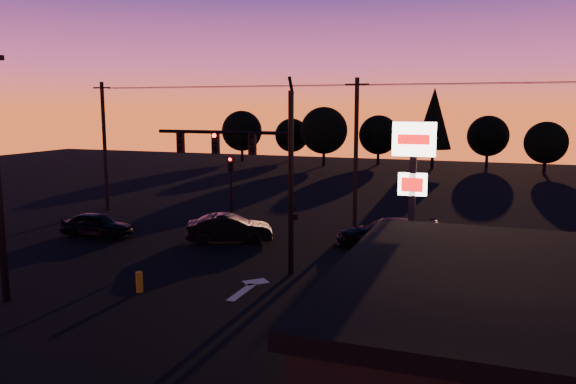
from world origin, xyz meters
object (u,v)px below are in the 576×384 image
at_px(car_right, 386,233).
at_px(secondary_signal, 231,182).
at_px(traffic_signal_mast, 257,162).
at_px(bollard, 139,282).
at_px(pylon_sign, 413,176).
at_px(car_mid, 230,228).
at_px(car_left, 97,225).
at_px(suv_parked, 546,344).

bearing_deg(car_right, secondary_signal, -106.14).
bearing_deg(traffic_signal_mast, bollard, -126.69).
relative_size(secondary_signal, car_right, 0.83).
xyz_separation_m(pylon_sign, car_mid, (-10.62, 6.89, -4.16)).
bearing_deg(car_left, traffic_signal_mast, -106.28).
bearing_deg(secondary_signal, car_mid, -65.92).
distance_m(pylon_sign, suv_parked, 6.95).
bearing_deg(car_mid, car_left, 76.89).
bearing_deg(car_mid, secondary_signal, -0.23).
bearing_deg(pylon_sign, car_right, 105.53).
bearing_deg(suv_parked, bollard, 174.37).
bearing_deg(pylon_sign, car_left, 163.54).
bearing_deg(secondary_signal, bollard, -82.09).
xyz_separation_m(pylon_sign, car_left, (-18.23, 5.39, -4.21)).
height_order(car_left, car_mid, car_mid).
distance_m(traffic_signal_mast, car_left, 12.26).
bearing_deg(secondary_signal, suv_parked, -39.28).
height_order(pylon_sign, car_mid, pylon_sign).
bearing_deg(car_left, secondary_signal, -55.28).
distance_m(pylon_sign, car_mid, 13.32).
xyz_separation_m(secondary_signal, pylon_sign, (12.00, -9.99, 2.05)).
relative_size(car_mid, suv_parked, 0.97).
bearing_deg(car_right, car_left, -86.63).
height_order(car_left, suv_parked, car_left).
distance_m(car_left, car_mid, 7.76).
relative_size(secondary_signal, suv_parked, 0.92).
height_order(car_mid, car_right, car_right).
bearing_deg(secondary_signal, pylon_sign, -39.77).
bearing_deg(car_right, car_mid, -86.08).
bearing_deg(suv_parked, car_left, 158.99).
height_order(pylon_sign, suv_parked, pylon_sign).
height_order(traffic_signal_mast, car_mid, traffic_signal_mast).
xyz_separation_m(traffic_signal_mast, suv_parked, (11.43, -5.86, -4.28)).
distance_m(traffic_signal_mast, car_right, 8.82).
xyz_separation_m(bollard, car_mid, (-0.27, 8.77, 0.34)).
relative_size(car_left, car_right, 0.79).
bearing_deg(traffic_signal_mast, pylon_sign, -19.36).
xyz_separation_m(secondary_signal, car_mid, (1.38, -3.09, -2.10)).
bearing_deg(car_mid, bollard, 157.42).
height_order(secondary_signal, car_mid, secondary_signal).
relative_size(car_right, suv_parked, 1.11).
height_order(pylon_sign, bollard, pylon_sign).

